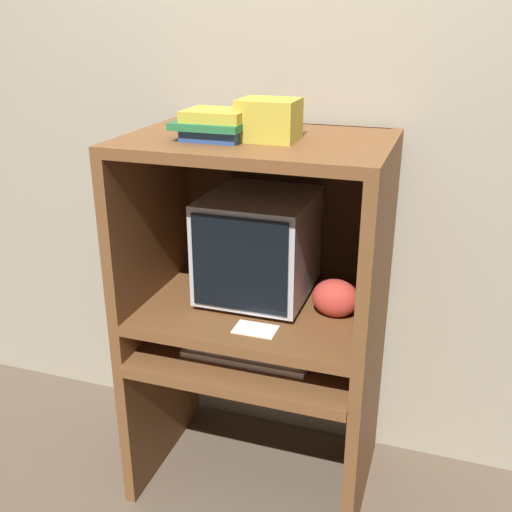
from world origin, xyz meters
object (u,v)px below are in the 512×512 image
crt_monitor (259,245)px  storage_box (269,120)px  book_stack (214,124)px  keyboard (246,353)px  mouse (329,369)px  snack_bag (335,298)px

crt_monitor → storage_box: storage_box is taller
book_stack → keyboard: bearing=-14.3°
crt_monitor → book_stack: bearing=-119.9°
crt_monitor → mouse: crt_monitor is taller
mouse → storage_box: size_ratio=0.38×
keyboard → storage_box: 0.79m
keyboard → book_stack: bearing=165.7°
snack_bag → storage_box: (-0.23, -0.04, 0.59)m
mouse → book_stack: (-0.40, 0.04, 0.77)m
crt_monitor → mouse: (0.31, -0.20, -0.32)m
book_stack → storage_box: (0.16, 0.05, 0.01)m
crt_monitor → storage_box: size_ratio=2.30×
storage_box → crt_monitor: bearing=122.1°
crt_monitor → keyboard: crt_monitor is taller
mouse → storage_box: bearing=159.3°
crt_monitor → mouse: 0.49m
mouse → storage_box: (-0.24, 0.09, 0.78)m
snack_bag → book_stack: 0.69m
snack_bag → book_stack: book_stack is taller
keyboard → mouse: 0.29m
crt_monitor → storage_box: (0.07, -0.11, 0.46)m
mouse → crt_monitor: bearing=147.2°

